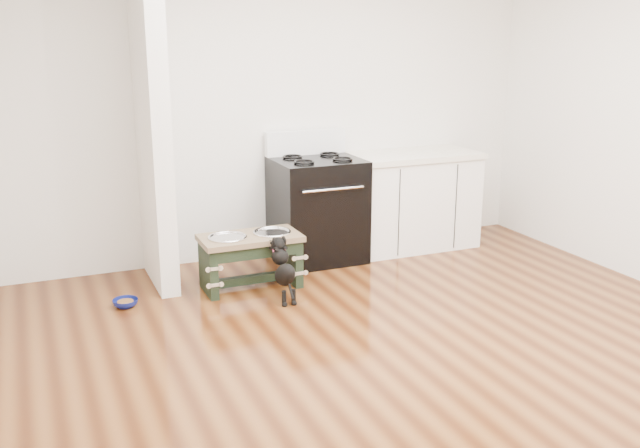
{
  "coord_description": "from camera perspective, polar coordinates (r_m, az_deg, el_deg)",
  "views": [
    {
      "loc": [
        -2.14,
        -3.55,
        2.02
      ],
      "look_at": [
        -0.05,
        1.38,
        0.56
      ],
      "focal_mm": 40.0,
      "sensor_mm": 36.0,
      "label": 1
    }
  ],
  "objects": [
    {
      "name": "ground",
      "position": [
        4.61,
        7.43,
        -10.85
      ],
      "size": [
        5.0,
        5.0,
        0.0
      ],
      "primitive_type": "plane",
      "color": "#411D0B",
      "rests_on": "ground"
    },
    {
      "name": "room_shell",
      "position": [
        4.16,
        8.21,
        9.6
      ],
      "size": [
        5.0,
        5.0,
        5.0
      ],
      "color": "silver",
      "rests_on": "ground"
    },
    {
      "name": "partition_wall",
      "position": [
        5.77,
        -13.31,
        8.21
      ],
      "size": [
        0.15,
        0.8,
        2.7
      ],
      "primitive_type": "cube",
      "color": "silver",
      "rests_on": "ground"
    },
    {
      "name": "oven_range",
      "position": [
        6.38,
        -0.23,
        1.29
      ],
      "size": [
        0.76,
        0.69,
        1.14
      ],
      "color": "black",
      "rests_on": "ground"
    },
    {
      "name": "cabinet_run",
      "position": [
        6.83,
        7.32,
        1.89
      ],
      "size": [
        1.24,
        0.64,
        0.91
      ],
      "color": "white",
      "rests_on": "ground"
    },
    {
      "name": "dog_feeder",
      "position": [
        5.73,
        -5.57,
        -2.13
      ],
      "size": [
        0.8,
        0.43,
        0.45
      ],
      "color": "black",
      "rests_on": "ground"
    },
    {
      "name": "puppy",
      "position": [
        5.46,
        -2.97,
        -3.48
      ],
      "size": [
        0.14,
        0.41,
        0.49
      ],
      "color": "black",
      "rests_on": "ground"
    },
    {
      "name": "floor_bowl",
      "position": [
        5.6,
        -15.3,
        -6.12
      ],
      "size": [
        0.23,
        0.23,
        0.06
      ],
      "rotation": [
        0.0,
        0.0,
        -0.22
      ],
      "color": "navy",
      "rests_on": "ground"
    }
  ]
}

